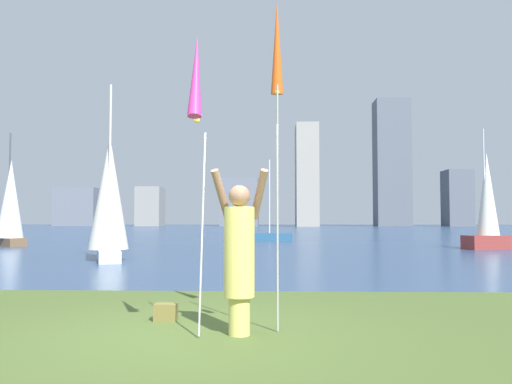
{
  "coord_description": "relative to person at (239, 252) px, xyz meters",
  "views": [
    {
      "loc": [
        1.05,
        -6.27,
        1.37
      ],
      "look_at": [
        0.34,
        13.88,
        2.4
      ],
      "focal_mm": 36.83,
      "sensor_mm": 36.0,
      "label": 1
    }
  ],
  "objects": [
    {
      "name": "sailboat_5",
      "position": [
        0.1,
        26.89,
        -0.62
      ],
      "size": [
        2.88,
        1.11,
        5.12
      ],
      "color": "#2D6084",
      "rests_on": "ground"
    },
    {
      "name": "sailboat_3",
      "position": [
        -12.87,
        19.66,
        1.14
      ],
      "size": [
        2.49,
        2.32,
        5.72
      ],
      "color": "brown",
      "rests_on": "ground"
    },
    {
      "name": "sailboat_6",
      "position": [
        10.02,
        17.8,
        1.01
      ],
      "size": [
        2.15,
        1.5,
        5.46
      ],
      "color": "maroon",
      "rests_on": "ground"
    },
    {
      "name": "kite_flag_left",
      "position": [
        -0.45,
        -0.48,
        1.9
      ],
      "size": [
        0.16,
        1.0,
        3.45
      ],
      "color": "#B2B2B7",
      "rests_on": "ground"
    },
    {
      "name": "skyline_tower_1",
      "position": [
        -22.95,
        91.63,
        2.68
      ],
      "size": [
        4.57,
        5.52,
        7.31
      ],
      "color": "gray",
      "rests_on": "ground"
    },
    {
      "name": "ground",
      "position": [
        -0.63,
        50.98,
        -1.03
      ],
      "size": [
        120.0,
        138.0,
        0.12
      ],
      "color": "#475B28"
    },
    {
      "name": "skyline_tower_4",
      "position": [
        21.95,
        90.33,
        10.6
      ],
      "size": [
        6.13,
        5.04,
        23.15
      ],
      "color": "#565B66",
      "rests_on": "ground"
    },
    {
      "name": "sailboat_4",
      "position": [
        -5.04,
        10.86,
        1.09
      ],
      "size": [
        1.67,
        2.67,
        5.8
      ],
      "color": "white",
      "rests_on": "ground"
    },
    {
      "name": "skyline_tower_2",
      "position": [
        -6.12,
        91.78,
        3.49
      ],
      "size": [
        6.98,
        5.93,
        8.91
      ],
      "color": "slate",
      "rests_on": "ground"
    },
    {
      "name": "kite_flag_right",
      "position": [
        0.45,
        0.36,
        2.48
      ],
      "size": [
        0.16,
        0.6,
        4.16
      ],
      "color": "#B2B2B7",
      "rests_on": "ground"
    },
    {
      "name": "skyline_tower_5",
      "position": [
        32.98,
        88.22,
        4.04
      ],
      "size": [
        4.39,
        5.0,
        10.01
      ],
      "color": "#565B66",
      "rests_on": "ground"
    },
    {
      "name": "bag",
      "position": [
        -1.05,
        0.84,
        -0.86
      ],
      "size": [
        0.3,
        0.22,
        0.23
      ],
      "color": "olive",
      "rests_on": "ground"
    },
    {
      "name": "person",
      "position": [
        0.0,
        0.0,
        0.0
      ],
      "size": [
        0.72,
        0.53,
        1.97
      ],
      "rotation": [
        0.0,
        0.0,
        0.05
      ],
      "color": "#D8CC66",
      "rests_on": "ground"
    },
    {
      "name": "skyline_tower_3",
      "position": [
        6.22,
        88.0,
        8.14
      ],
      "size": [
        3.94,
        7.59,
        18.22
      ],
      "color": "gray",
      "rests_on": "ground"
    },
    {
      "name": "skyline_tower_0",
      "position": [
        -37.39,
        92.94,
        2.66
      ],
      "size": [
        7.87,
        4.64,
        7.26
      ],
      "color": "slate",
      "rests_on": "ground"
    }
  ]
}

